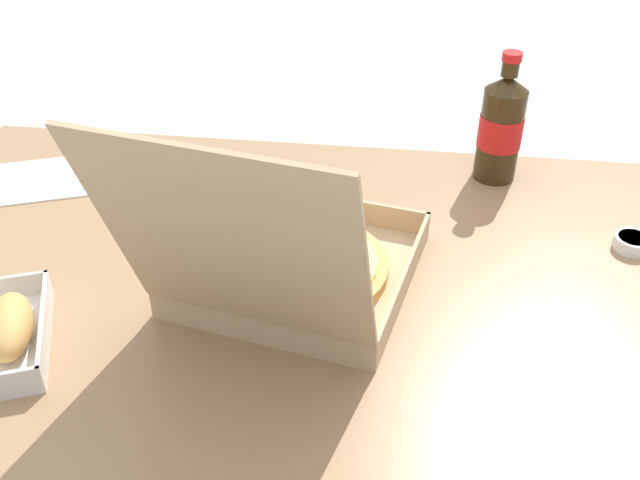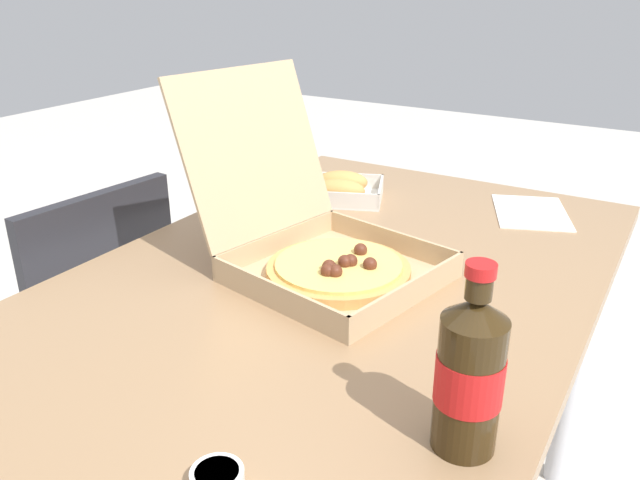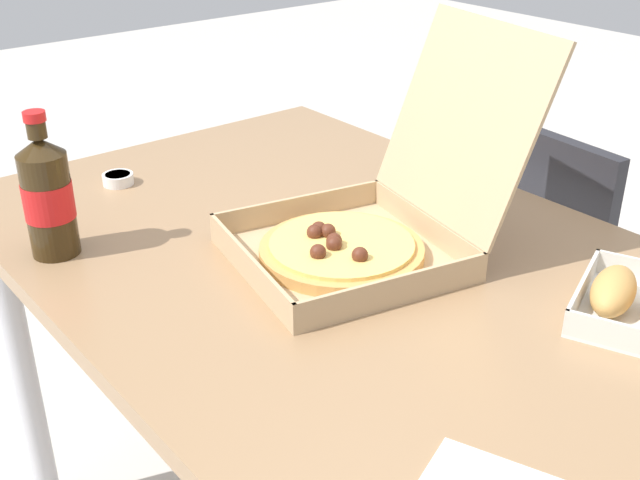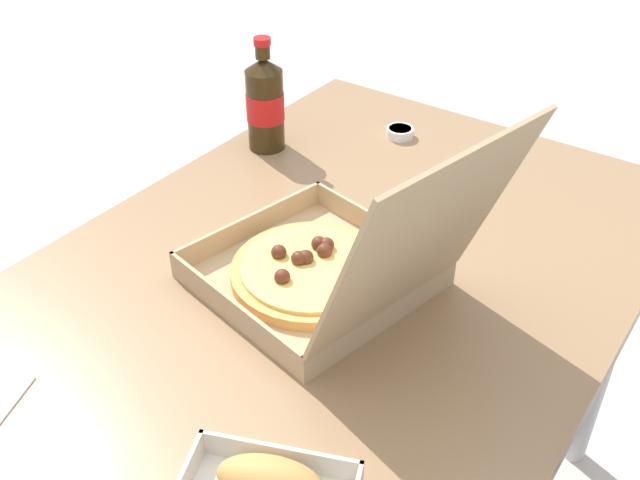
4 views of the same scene
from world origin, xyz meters
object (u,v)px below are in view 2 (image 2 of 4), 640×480
paper_menu (531,212)px  chair (82,327)px  pizza_box_open (322,247)px  dipping_sauce_cup (217,478)px  cola_bottle (470,374)px  bread_side_box (340,188)px

paper_menu → chair: bearing=100.1°
pizza_box_open → chair: bearing=94.0°
chair → dipping_sauce_cup: (-0.45, -0.79, 0.29)m
cola_bottle → bread_side_box: bearing=38.5°
cola_bottle → dipping_sauce_cup: (-0.19, 0.19, -0.08)m
pizza_box_open → bread_side_box: (0.36, 0.16, -0.02)m
bread_side_box → cola_bottle: bearing=-141.5°
pizza_box_open → paper_menu: (0.49, -0.24, -0.05)m
chair → pizza_box_open: pizza_box_open is taller
paper_menu → pizza_box_open: bearing=132.2°
dipping_sauce_cup → chair: bearing=60.6°
chair → bread_side_box: (0.40, -0.46, 0.31)m
chair → pizza_box_open: bearing=-86.0°
bread_side_box → paper_menu: bearing=-71.9°
chair → dipping_sauce_cup: 0.96m
bread_side_box → paper_menu: (0.13, -0.40, -0.02)m
bread_side_box → cola_bottle: (-0.66, -0.52, 0.07)m
paper_menu → bread_side_box: bearing=86.6°
chair → pizza_box_open: (0.04, -0.63, 0.33)m
cola_bottle → paper_menu: cola_bottle is taller
dipping_sauce_cup → bread_side_box: bearing=21.2°
paper_menu → cola_bottle: bearing=167.1°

